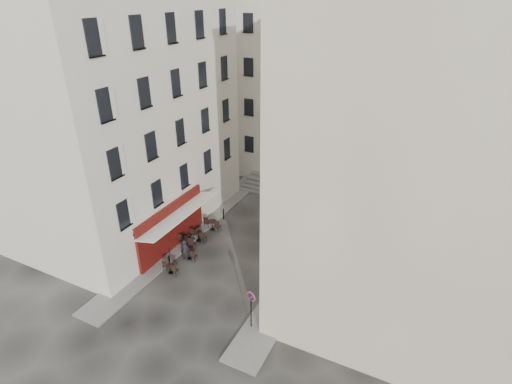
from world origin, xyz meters
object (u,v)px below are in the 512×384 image
Objects in this scene: bistro_table_a at (171,268)px; no_parking_sign at (251,303)px; bistro_table_b at (189,254)px; pedestrian at (185,250)px.

no_parking_sign is at bearing -15.78° from bistro_table_a.
no_parking_sign is 7.66m from bistro_table_b.
bistro_table_b is 0.74× the size of pedestrian.
bistro_table_a is (-6.77, 1.91, -1.32)m from no_parking_sign.
bistro_table_b is at bearing 83.58° from bistro_table_a.
bistro_table_a is at bearing -96.42° from bistro_table_b.
bistro_table_a is 1.82m from bistro_table_b.
pedestrian is (0.00, 1.60, 0.38)m from bistro_table_a.
bistro_table_a is at bearing -179.24° from no_parking_sign.
bistro_table_a is at bearing 84.85° from pedestrian.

